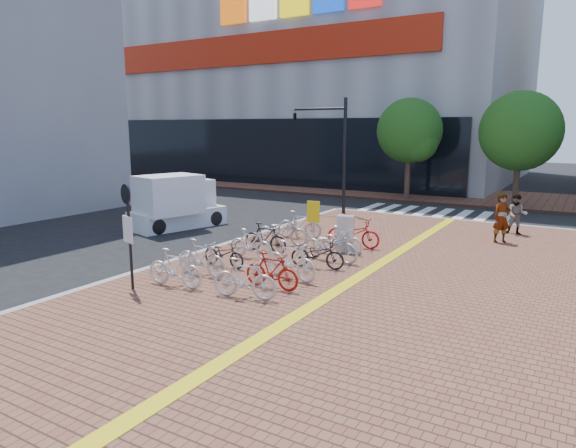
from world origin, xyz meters
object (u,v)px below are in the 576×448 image
Objects in this scene: bike_2 at (224,253)px; box_truck at (176,202)px; bike_3 at (251,244)px; bike_10 at (317,254)px; bike_4 at (265,238)px; notice_sign at (128,224)px; bike_6 at (300,225)px; bike_7 at (244,278)px; bike_13 at (353,233)px; bike_11 at (330,245)px; pedestrian_a at (502,218)px; bike_0 at (175,268)px; bike_9 at (291,260)px; utility_box at (345,233)px; bike_12 at (342,240)px; bike_1 at (201,258)px; bike_5 at (282,231)px; yellow_sign at (313,216)px; bike_8 at (272,271)px; traffic_light_pole at (321,134)px; pedestrian_b at (517,214)px.

bike_2 is 0.36× the size of box_truck.
bike_10 is at bearing -89.72° from bike_3.
notice_sign is (-0.80, -5.27, 1.27)m from bike_4.
box_truck is (-5.49, 7.63, -0.81)m from notice_sign.
bike_7 is at bearing -172.23° from bike_6.
bike_2 is at bearing 147.06° from bike_13.
pedestrian_a is (4.27, 5.71, 0.40)m from bike_11.
bike_0 is at bearing -178.82° from bike_4.
pedestrian_a is (6.67, 6.74, 0.43)m from bike_3.
bike_9 is (2.32, -1.35, 0.06)m from bike_3.
utility_box is at bearing 9.68° from bike_11.
bike_6 is 2.75m from bike_12.
bike_1 is 1.02× the size of bike_7.
bike_5 is (-0.07, 4.60, -0.02)m from bike_1.
yellow_sign is at bearing -17.26° from bike_2.
bike_2 is 5.06m from bike_13.
bike_1 is 5.13m from bike_12.
bike_13 is (-0.08, 5.56, 0.02)m from bike_8.
bike_3 is 3.30m from bike_8.
bike_8 reaches higher than bike_10.
bike_10 is (2.52, 2.45, -0.09)m from bike_1.
traffic_light_pole is (-2.33, 11.01, 3.49)m from bike_2.
bike_6 is 0.63× the size of notice_sign.
traffic_light_pole reaches higher than yellow_sign.
bike_4 is at bearing 35.46° from bike_8.
bike_4 reaches higher than bike_3.
notice_sign is (-0.83, -0.78, 1.26)m from bike_0.
yellow_sign reaches higher than bike_7.
bike_2 is at bearing 3.35° from bike_1.
bike_4 reaches higher than bike_10.
bike_8 reaches higher than bike_2.
pedestrian_a is at bearing -39.89° from bike_12.
pedestrian_a is at bearing -35.93° from bike_7.
box_truck reaches higher than bike_4.
bike_2 is 0.86× the size of bike_9.
pedestrian_a reaches higher than bike_3.
bike_10 is at bearing -58.27° from bike_2.
bike_2 is 11.78m from traffic_light_pole.
pedestrian_b reaches higher than bike_1.
bike_8 is (2.37, -3.29, -0.02)m from bike_4.
bike_8 is at bearing -168.77° from bike_9.
bike_11 is at bearing -125.71° from pedestrian_b.
bike_13 is at bearing -24.48° from bike_0.
utility_box is at bearing -5.15° from box_truck.
pedestrian_a is 0.33× the size of traffic_light_pole.
box_truck is (-3.87, -6.45, -2.93)m from traffic_light_pole.
bike_7 is at bearing -128.51° from bike_2.
bike_13 is 0.35× the size of traffic_light_pole.
pedestrian_a is (4.34, 9.10, 0.43)m from bike_8.
bike_9 reaches higher than bike_6.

